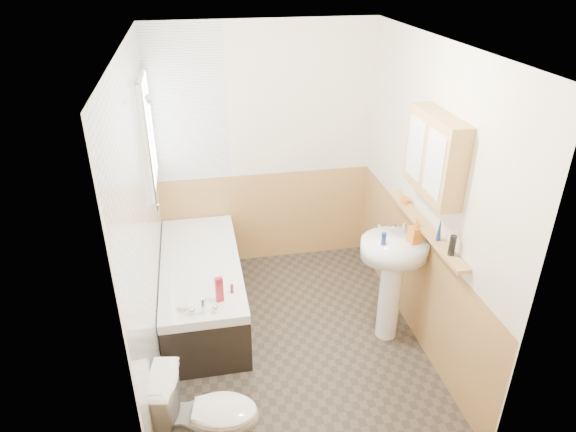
# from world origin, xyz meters

# --- Properties ---
(floor) EXTENTS (2.80, 2.80, 0.00)m
(floor) POSITION_xyz_m (0.00, 0.00, 0.00)
(floor) COLOR #302821
(floor) RESTS_ON ground
(ceiling) EXTENTS (2.80, 2.80, 0.00)m
(ceiling) POSITION_xyz_m (0.00, 0.00, 2.50)
(ceiling) COLOR white
(ceiling) RESTS_ON ground
(wall_back) EXTENTS (2.20, 0.02, 2.50)m
(wall_back) POSITION_xyz_m (0.00, 1.41, 1.25)
(wall_back) COLOR beige
(wall_back) RESTS_ON ground
(wall_front) EXTENTS (2.20, 0.02, 2.50)m
(wall_front) POSITION_xyz_m (0.00, -1.41, 1.25)
(wall_front) COLOR beige
(wall_front) RESTS_ON ground
(wall_left) EXTENTS (0.02, 2.80, 2.50)m
(wall_left) POSITION_xyz_m (-1.11, 0.00, 1.25)
(wall_left) COLOR beige
(wall_left) RESTS_ON ground
(wall_right) EXTENTS (0.02, 2.80, 2.50)m
(wall_right) POSITION_xyz_m (1.11, 0.00, 1.25)
(wall_right) COLOR beige
(wall_right) RESTS_ON ground
(wainscot_right) EXTENTS (0.01, 2.80, 1.00)m
(wainscot_right) POSITION_xyz_m (1.09, 0.00, 0.50)
(wainscot_right) COLOR tan
(wainscot_right) RESTS_ON wall_right
(wainscot_front) EXTENTS (2.20, 0.01, 1.00)m
(wainscot_front) POSITION_xyz_m (0.00, -1.39, 0.50)
(wainscot_front) COLOR tan
(wainscot_front) RESTS_ON wall_front
(wainscot_back) EXTENTS (2.20, 0.01, 1.00)m
(wainscot_back) POSITION_xyz_m (0.00, 1.39, 0.50)
(wainscot_back) COLOR tan
(wainscot_back) RESTS_ON wall_back
(tile_cladding_left) EXTENTS (0.01, 2.80, 2.50)m
(tile_cladding_left) POSITION_xyz_m (-1.09, 0.00, 1.25)
(tile_cladding_left) COLOR white
(tile_cladding_left) RESTS_ON wall_left
(tile_return_back) EXTENTS (0.75, 0.01, 1.50)m
(tile_return_back) POSITION_xyz_m (-0.73, 1.39, 1.75)
(tile_return_back) COLOR white
(tile_return_back) RESTS_ON wall_back
(window) EXTENTS (0.03, 0.79, 0.99)m
(window) POSITION_xyz_m (-1.06, 0.95, 1.65)
(window) COLOR white
(window) RESTS_ON wall_left
(bathtub) EXTENTS (0.70, 1.69, 0.70)m
(bathtub) POSITION_xyz_m (-0.73, 0.53, 0.29)
(bathtub) COLOR black
(bathtub) RESTS_ON floor
(shower_riser) EXTENTS (0.10, 0.08, 1.15)m
(shower_riser) POSITION_xyz_m (-1.04, 0.60, 1.75)
(shower_riser) COLOR silver
(shower_riser) RESTS_ON wall_left
(toilet) EXTENTS (0.76, 0.51, 0.68)m
(toilet) POSITION_xyz_m (-0.76, -1.00, 0.34)
(toilet) COLOR white
(toilet) RESTS_ON floor
(sink) EXTENTS (0.57, 0.46, 1.09)m
(sink) POSITION_xyz_m (0.84, -0.08, 0.69)
(sink) COLOR white
(sink) RESTS_ON floor
(pine_shelf) EXTENTS (0.10, 1.31, 0.03)m
(pine_shelf) POSITION_xyz_m (1.04, -0.14, 1.10)
(pine_shelf) COLOR tan
(pine_shelf) RESTS_ON wall_right
(medicine_cabinet) EXTENTS (0.17, 0.67, 0.61)m
(medicine_cabinet) POSITION_xyz_m (1.01, -0.21, 1.73)
(medicine_cabinet) COLOR tan
(medicine_cabinet) RESTS_ON wall_right
(foam_can) EXTENTS (0.05, 0.05, 0.15)m
(foam_can) POSITION_xyz_m (1.04, -0.59, 1.19)
(foam_can) COLOR black
(foam_can) RESTS_ON pine_shelf
(green_bottle) EXTENTS (0.04, 0.04, 0.19)m
(green_bottle) POSITION_xyz_m (1.04, -0.38, 1.21)
(green_bottle) COLOR navy
(green_bottle) RESTS_ON pine_shelf
(black_jar) EXTENTS (0.09, 0.09, 0.05)m
(black_jar) POSITION_xyz_m (1.04, 0.26, 1.14)
(black_jar) COLOR orange
(black_jar) RESTS_ON pine_shelf
(soap_bottle) EXTENTS (0.13, 0.22, 0.10)m
(soap_bottle) POSITION_xyz_m (0.97, -0.15, 1.02)
(soap_bottle) COLOR orange
(soap_bottle) RESTS_ON sink
(clear_bottle) EXTENTS (0.05, 0.05, 0.11)m
(clear_bottle) POSITION_xyz_m (0.71, -0.14, 1.02)
(clear_bottle) COLOR navy
(clear_bottle) RESTS_ON sink
(blue_gel) EXTENTS (0.07, 0.05, 0.22)m
(blue_gel) POSITION_xyz_m (-0.60, -0.08, 0.67)
(blue_gel) COLOR maroon
(blue_gel) RESTS_ON bathtub
(cream_jar) EXTENTS (0.09, 0.09, 0.05)m
(cream_jar) POSITION_xyz_m (-0.88, -0.14, 0.59)
(cream_jar) COLOR silver
(cream_jar) RESTS_ON bathtub
(orange_bottle) EXTENTS (0.03, 0.03, 0.08)m
(orange_bottle) POSITION_xyz_m (-0.49, 0.01, 0.60)
(orange_bottle) COLOR maroon
(orange_bottle) RESTS_ON bathtub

